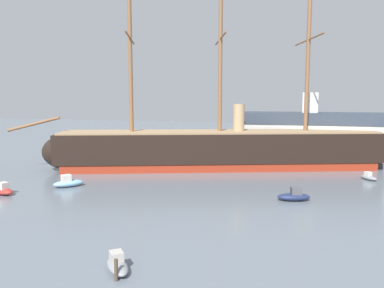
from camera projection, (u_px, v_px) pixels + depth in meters
tall_ship at (219, 149)px, 72.22m from camera, size 71.52×30.74×35.80m
motorboat_foreground_right at (117, 264)px, 29.12m from camera, size 3.50×3.69×1.51m
motorboat_mid_left at (2, 190)px, 52.56m from camera, size 4.55×2.74×1.78m
motorboat_alongside_bow at (68, 182)px, 57.21m from camera, size 4.50×4.64×1.92m
motorboat_alongside_stern at (294, 196)px, 49.32m from camera, size 4.70×2.95×1.83m
dinghy_far_left at (81, 159)px, 82.03m from camera, size 2.75×1.46×0.62m
motorboat_far_right at (369, 177)px, 62.16m from camera, size 2.95×3.39×1.35m
dinghy_distant_centre at (210, 159)px, 81.52m from camera, size 2.99×1.42×0.69m
mooring_piling_nearest at (116, 270)px, 27.48m from camera, size 0.29×0.29×1.70m
dockside_warehouse_right at (332, 137)px, 79.69m from camera, size 43.20×12.12×14.97m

